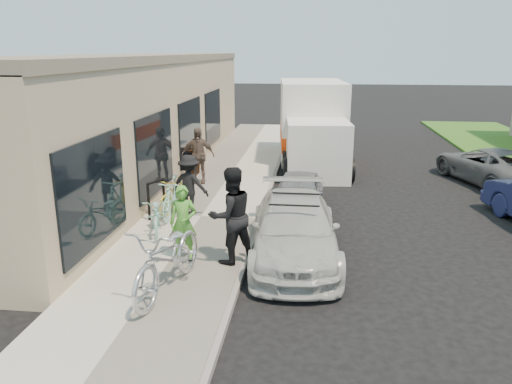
{
  "coord_description": "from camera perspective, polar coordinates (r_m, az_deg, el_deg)",
  "views": [
    {
      "loc": [
        0.91,
        -9.24,
        4.36
      ],
      "look_at": [
        -0.46,
        2.32,
        1.05
      ],
      "focal_mm": 35.0,
      "sensor_mm": 36.0,
      "label": 1
    }
  ],
  "objects": [
    {
      "name": "bystander_a",
      "position": [
        13.26,
        -7.62,
        0.82
      ],
      "size": [
        1.12,
        0.76,
        1.6
      ],
      "primitive_type": "imported",
      "rotation": [
        0.0,
        0.0,
        2.97
      ],
      "color": "black",
      "rests_on": "sidewalk"
    },
    {
      "name": "tandem_bike",
      "position": [
        9.11,
        -9.93,
        -7.34
      ],
      "size": [
        1.28,
        2.62,
        1.32
      ],
      "primitive_type": "imported",
      "rotation": [
        0.0,
        0.0,
        -0.17
      ],
      "color": "silver",
      "rests_on": "sidewalk"
    },
    {
      "name": "sedan_white",
      "position": [
        10.81,
        4.42,
        -4.22
      ],
      "size": [
        2.13,
        4.63,
        1.35
      ],
      "rotation": [
        0.0,
        0.0,
        0.07
      ],
      "color": "#BBBBB7",
      "rests_on": "ground"
    },
    {
      "name": "curb",
      "position": [
        13.04,
        0.38,
        -3.36
      ],
      "size": [
        0.12,
        34.0,
        0.13
      ],
      "primitive_type": "cube",
      "color": "gray",
      "rests_on": "ground"
    },
    {
      "name": "bike_rack",
      "position": [
        13.22,
        -11.34,
        -0.3
      ],
      "size": [
        0.29,
        0.67,
        0.99
      ],
      "rotation": [
        0.0,
        0.0,
        -0.35
      ],
      "color": "black",
      "rests_on": "sidewalk"
    },
    {
      "name": "man_standing",
      "position": [
        10.09,
        -2.88,
        -2.69
      ],
      "size": [
        1.23,
        1.19,
        2.0
      ],
      "primitive_type": "imported",
      "rotation": [
        0.0,
        0.0,
        3.77
      ],
      "color": "black",
      "rests_on": "sidewalk"
    },
    {
      "name": "sidewalk",
      "position": [
        13.29,
        -6.29,
        -3.04
      ],
      "size": [
        3.0,
        34.0,
        0.15
      ],
      "primitive_type": "cube",
      "color": "#B9B4A6",
      "rests_on": "ground"
    },
    {
      "name": "cruiser_bike_c",
      "position": [
        13.57,
        -9.13,
        -0.3
      ],
      "size": [
        0.92,
        1.65,
        0.96
      ],
      "primitive_type": "imported",
      "rotation": [
        0.0,
        0.0,
        -0.31
      ],
      "color": "gold",
      "rests_on": "sidewalk"
    },
    {
      "name": "ground",
      "position": [
        10.26,
        1.01,
        -9.3
      ],
      "size": [
        120.0,
        120.0,
        0.0
      ],
      "primitive_type": "plane",
      "color": "black",
      "rests_on": "ground"
    },
    {
      "name": "far_car_gray",
      "position": [
        18.7,
        25.12,
        2.78
      ],
      "size": [
        3.26,
        4.77,
        1.21
      ],
      "primitive_type": "imported",
      "rotation": [
        0.0,
        0.0,
        3.46
      ],
      "color": "#535557",
      "rests_on": "ground"
    },
    {
      "name": "storefront",
      "position": [
        18.43,
        -12.95,
        8.51
      ],
      "size": [
        3.6,
        20.0,
        4.22
      ],
      "color": "#C9AC8B",
      "rests_on": "ground"
    },
    {
      "name": "moving_truck",
      "position": [
        20.0,
        6.46,
        7.31
      ],
      "size": [
        2.96,
        6.66,
        3.19
      ],
      "rotation": [
        0.0,
        0.0,
        0.08
      ],
      "color": "white",
      "rests_on": "ground"
    },
    {
      "name": "sandwich_board",
      "position": [
        17.74,
        -7.45,
        3.52
      ],
      "size": [
        0.62,
        0.63,
        0.89
      ],
      "rotation": [
        0.0,
        0.0,
        -0.16
      ],
      "color": "#321D0E",
      "rests_on": "sidewalk"
    },
    {
      "name": "sedan_silver",
      "position": [
        13.69,
        4.85,
        -0.26
      ],
      "size": [
        1.47,
        3.39,
        1.14
      ],
      "primitive_type": "imported",
      "rotation": [
        0.0,
        0.0,
        -0.04
      ],
      "color": "gray",
      "rests_on": "ground"
    },
    {
      "name": "bystander_b",
      "position": [
        16.39,
        -6.65,
        4.18
      ],
      "size": [
        1.12,
        0.56,
        1.84
      ],
      "primitive_type": "imported",
      "rotation": [
        0.0,
        0.0,
        0.11
      ],
      "color": "brown",
      "rests_on": "sidewalk"
    },
    {
      "name": "cruiser_bike_a",
      "position": [
        13.18,
        -9.52,
        -0.62
      ],
      "size": [
        0.5,
        1.73,
        1.04
      ],
      "primitive_type": "imported",
      "rotation": [
        0.0,
        0.0,
        -0.01
      ],
      "color": "#8FD6C4",
      "rests_on": "sidewalk"
    },
    {
      "name": "woman_rider",
      "position": [
        10.43,
        -8.3,
        -3.48
      ],
      "size": [
        0.61,
        0.43,
        1.57
      ],
      "primitive_type": "imported",
      "rotation": [
        0.0,
        0.0,
        0.1
      ],
      "color": "#4F9D34",
      "rests_on": "sidewalk"
    },
    {
      "name": "cruiser_bike_b",
      "position": [
        12.15,
        -11.28,
        -2.5
      ],
      "size": [
        1.06,
        1.79,
        0.89
      ],
      "primitive_type": "imported",
      "rotation": [
        0.0,
        0.0,
        0.3
      ],
      "color": "#8FD6C4",
      "rests_on": "sidewalk"
    }
  ]
}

